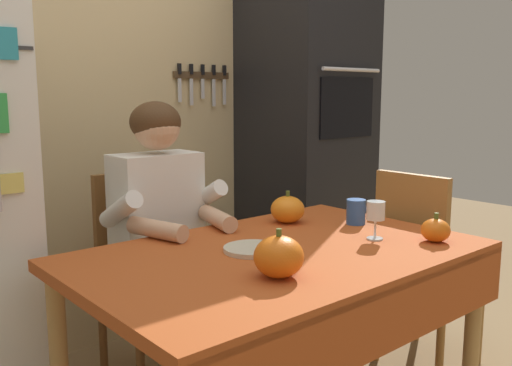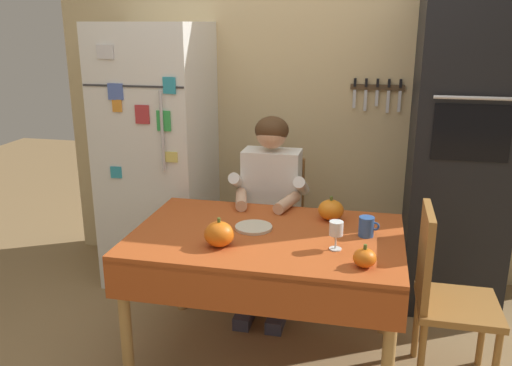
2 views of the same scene
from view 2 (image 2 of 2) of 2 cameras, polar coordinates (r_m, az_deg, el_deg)
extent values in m
plane|color=#93754C|center=(3.07, 0.68, -18.99)|extent=(10.00, 10.00, 0.00)
cube|color=#D1B784|center=(3.85, 5.69, 9.32)|extent=(3.70, 0.10, 2.60)
cube|color=#4C3823|center=(3.75, 12.85, 9.95)|extent=(0.36, 0.02, 0.04)
cube|color=silver|center=(3.75, 10.45, 8.83)|extent=(0.02, 0.01, 0.12)
cube|color=black|center=(3.74, 10.54, 10.53)|extent=(0.02, 0.01, 0.06)
cube|color=silver|center=(3.75, 11.60, 8.63)|extent=(0.02, 0.01, 0.14)
cube|color=black|center=(3.74, 11.71, 10.46)|extent=(0.02, 0.01, 0.06)
cube|color=silver|center=(3.75, 12.78, 8.83)|extent=(0.02, 0.01, 0.11)
cube|color=black|center=(3.74, 12.88, 10.39)|extent=(0.02, 0.01, 0.06)
cube|color=silver|center=(3.76, 13.91, 8.42)|extent=(0.02, 0.01, 0.15)
cube|color=black|center=(3.74, 14.04, 10.32)|extent=(0.02, 0.01, 0.06)
cube|color=silver|center=(3.76, 15.07, 8.41)|extent=(0.02, 0.01, 0.14)
cube|color=black|center=(3.74, 15.21, 10.23)|extent=(0.02, 0.01, 0.06)
cube|color=white|center=(3.81, -10.38, 2.91)|extent=(0.68, 0.68, 1.80)
cylinder|color=silver|center=(3.36, -10.00, 5.45)|extent=(0.02, 0.02, 0.50)
cube|color=#333335|center=(3.41, -13.08, 10.04)|extent=(0.67, 0.01, 0.01)
cube|color=teal|center=(3.58, -14.72, 1.10)|extent=(0.07, 0.02, 0.08)
cube|color=#E5D666|center=(3.39, -9.02, 2.76)|extent=(0.08, 0.01, 0.07)
cube|color=green|center=(3.35, -9.85, 6.55)|extent=(0.09, 0.01, 0.13)
cube|color=silver|center=(3.46, -15.85, 13.35)|extent=(0.11, 0.02, 0.09)
cube|color=#B73338|center=(3.40, -12.07, 7.17)|extent=(0.09, 0.01, 0.12)
cube|color=#4C66B7|center=(3.46, -14.79, 9.42)|extent=(0.10, 0.02, 0.10)
cube|color=orange|center=(3.47, -14.63, 7.99)|extent=(0.06, 0.01, 0.08)
cube|color=teal|center=(3.31, -9.26, 10.25)|extent=(0.08, 0.02, 0.10)
cube|color=black|center=(3.56, 21.05, 3.58)|extent=(0.60, 0.60, 2.10)
cube|color=black|center=(3.24, 22.05, 4.96)|extent=(0.42, 0.01, 0.32)
cylinder|color=silver|center=(3.18, 22.51, 8.39)|extent=(0.45, 0.02, 0.02)
cylinder|color=tan|center=(2.83, -13.78, -14.43)|extent=(0.06, 0.06, 0.70)
cylinder|color=tan|center=(3.46, -8.12, -8.06)|extent=(0.06, 0.06, 0.70)
cylinder|color=tan|center=(2.59, 13.95, -17.66)|extent=(0.06, 0.06, 0.70)
cylinder|color=tan|center=(3.27, 13.75, -9.97)|extent=(0.06, 0.06, 0.70)
cube|color=#B24C1E|center=(2.80, 1.15, -5.77)|extent=(1.40, 0.90, 0.04)
cube|color=#B24C1E|center=(2.46, -0.96, -11.83)|extent=(1.40, 0.01, 0.20)
cube|color=brown|center=(3.56, 1.76, -5.75)|extent=(0.40, 0.40, 0.04)
cube|color=brown|center=(3.63, 2.33, -0.92)|extent=(0.36, 0.04, 0.48)
cylinder|color=brown|center=(3.53, -1.55, -9.92)|extent=(0.04, 0.04, 0.41)
cylinder|color=brown|center=(3.83, -0.31, -7.69)|extent=(0.04, 0.04, 0.41)
cylinder|color=brown|center=(3.47, 3.99, -10.45)|extent=(0.04, 0.04, 0.41)
cylinder|color=brown|center=(3.78, 4.78, -8.13)|extent=(0.04, 0.04, 0.41)
cube|color=#38384C|center=(3.42, -1.24, -14.09)|extent=(0.10, 0.22, 0.08)
cube|color=#38384C|center=(3.39, 2.16, -14.46)|extent=(0.10, 0.22, 0.08)
cylinder|color=#38384C|center=(3.38, -1.01, -10.81)|extent=(0.09, 0.09, 0.38)
cylinder|color=#38384C|center=(3.34, 2.39, -11.15)|extent=(0.09, 0.09, 0.38)
cube|color=#38384C|center=(3.40, -0.24, -5.58)|extent=(0.12, 0.40, 0.11)
cube|color=#38384C|center=(3.37, 2.76, -5.83)|extent=(0.12, 0.40, 0.11)
cube|color=white|center=(3.40, 1.68, -0.42)|extent=(0.36, 0.20, 0.48)
cylinder|color=white|center=(3.36, -1.89, 0.10)|extent=(0.07, 0.26, 0.18)
cylinder|color=white|center=(3.29, 4.88, -0.33)|extent=(0.07, 0.26, 0.18)
cylinder|color=#D8A884|center=(3.21, -1.59, -1.76)|extent=(0.13, 0.27, 0.07)
cylinder|color=#D8A884|center=(3.16, 3.35, -2.11)|extent=(0.13, 0.27, 0.07)
sphere|color=#D8A884|center=(3.29, 1.67, 5.30)|extent=(0.19, 0.19, 0.19)
ellipsoid|color=#472D19|center=(3.30, 1.70, 5.68)|extent=(0.21, 0.21, 0.17)
cube|color=#9E6B33|center=(2.93, 20.76, -12.18)|extent=(0.40, 0.40, 0.04)
cube|color=#9E6B33|center=(2.79, 17.63, -7.39)|extent=(0.04, 0.36, 0.48)
cylinder|color=#9E6B33|center=(2.87, 17.22, -17.62)|extent=(0.04, 0.04, 0.41)
cylinder|color=#9E6B33|center=(3.21, 23.02, -14.34)|extent=(0.04, 0.04, 0.41)
cylinder|color=#9E6B33|center=(3.16, 16.78, -14.17)|extent=(0.04, 0.04, 0.41)
cylinder|color=#2D569E|center=(2.80, 11.71, -4.58)|extent=(0.08, 0.08, 0.10)
torus|color=#2D569E|center=(2.80, 12.60, -4.54)|extent=(0.05, 0.01, 0.05)
cylinder|color=white|center=(2.63, 8.47, -6.97)|extent=(0.06, 0.06, 0.01)
cylinder|color=white|center=(2.62, 8.51, -6.21)|extent=(0.01, 0.01, 0.07)
cylinder|color=white|center=(2.59, 8.57, -4.81)|extent=(0.07, 0.07, 0.07)
ellipsoid|color=orange|center=(2.46, 11.53, -7.85)|extent=(0.11, 0.11, 0.09)
cylinder|color=#4C6023|center=(2.44, 11.60, -6.70)|extent=(0.02, 0.02, 0.02)
ellipsoid|color=orange|center=(2.63, -3.95, -5.46)|extent=(0.15, 0.15, 0.12)
cylinder|color=#4C6023|center=(2.60, -3.98, -3.97)|extent=(0.02, 0.02, 0.02)
ellipsoid|color=orange|center=(3.00, 8.01, -2.86)|extent=(0.14, 0.14, 0.11)
cylinder|color=#4C6023|center=(2.97, 8.06, -1.64)|extent=(0.02, 0.02, 0.02)
cylinder|color=beige|center=(2.85, -0.25, -4.76)|extent=(0.20, 0.20, 0.02)
camera|label=1|loc=(2.20, -42.14, -1.43)|focal=38.78mm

